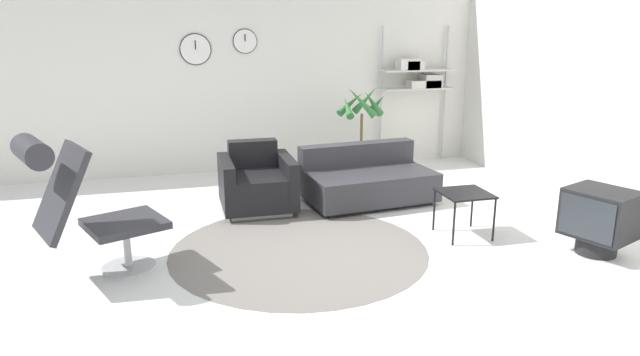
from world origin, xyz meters
The scene contains 11 objects.
ground_plane centered at (0.00, 0.00, 0.00)m, with size 12.00×12.00×0.00m, color white.
wall_back centered at (0.00, 2.83, 1.40)m, with size 12.00×0.09×2.80m.
wall_right centered at (3.09, 0.00, 1.40)m, with size 0.06×12.00×2.80m.
round_rug centered at (-0.14, -0.22, 0.00)m, with size 2.32×2.32×0.01m.
lounge_chair centered at (-1.90, -0.36, 0.69)m, with size 1.13×0.88×1.18m.
armchair_red centered at (-0.33, 1.06, 0.28)m, with size 0.78×0.81×0.71m.
couch_low centered at (0.93, 1.03, 0.23)m, with size 1.49×1.01×0.62m.
side_table centered at (1.46, -0.25, 0.39)m, with size 0.45×0.45×0.43m.
crt_television centered at (2.40, -0.94, 0.33)m, with size 0.63×0.68×0.59m.
potted_plant centered at (1.25, 2.18, 0.61)m, with size 0.62×0.64×1.21m.
shelf_unit centered at (2.23, 2.62, 1.24)m, with size 1.05×0.28×1.94m.
Camera 1 is at (-1.16, -4.89, 1.99)m, focal length 32.00 mm.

